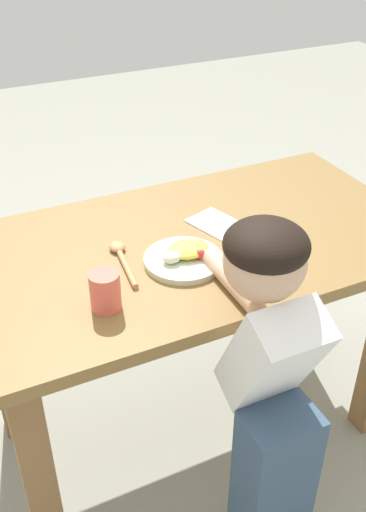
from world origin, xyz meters
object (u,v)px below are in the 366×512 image
Objects in this scene: fork at (230,240)px; drinking_cup at (105,291)px; person at (269,392)px; plate at (184,257)px; spoon at (122,257)px.

fork is 1.97× the size of drinking_cup.
drinking_cup is 0.45m from person.
spoon is at bearing 150.97° from plate.
fork is at bearing 75.20° from person.
plate reaches higher than spoon.
spoon is 0.21× the size of person.
plate is 0.16m from fork.
person reaches higher than plate.
fork is (0.16, 0.04, -0.01)m from plate.
plate is 0.98× the size of spoon.
person is (0.30, -0.26, -0.22)m from drinking_cup.
person reaches higher than drinking_cup.
fork is at bearing 18.16° from drinking_cup.
plate is at bearing 98.69° from person.
drinking_cup reaches higher than fork.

